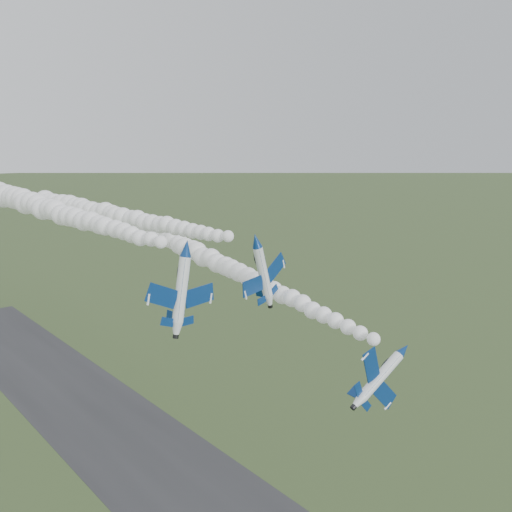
{
  "coord_description": "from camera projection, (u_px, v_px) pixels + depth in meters",
  "views": [
    {
      "loc": [
        -45.65,
        -43.2,
        57.57
      ],
      "look_at": [
        4.2,
        16.46,
        41.63
      ],
      "focal_mm": 40.0,
      "sensor_mm": 36.0,
      "label": 1
    }
  ],
  "objects": [
    {
      "name": "jet_lead",
      "position": [
        404.0,
        350.0,
        70.61
      ],
      "size": [
        4.96,
        11.24,
        8.02
      ],
      "rotation": [
        0.0,
        1.03,
        -0.06
      ],
      "color": "white"
    },
    {
      "name": "smoke_trail_jet_lead",
      "position": [
        228.0,
        268.0,
        101.27
      ],
      "size": [
        8.6,
        73.71,
        4.45
      ],
      "primitive_type": null,
      "rotation": [
        0.0,
        0.0,
        -0.06
      ],
      "color": "white"
    },
    {
      "name": "jet_pair_right",
      "position": [
        257.0,
        241.0,
        82.06
      ],
      "size": [
        10.1,
        12.45,
        4.02
      ],
      "rotation": [
        0.0,
        -0.31,
        0.2
      ],
      "color": "white"
    },
    {
      "name": "smoke_trail_jet_pair_left",
      "position": [
        53.0,
        210.0,
        98.28
      ],
      "size": [
        10.03,
        68.21,
        4.88
      ],
      "primitive_type": null,
      "rotation": [
        0.0,
        0.0,
        0.08
      ],
      "color": "white"
    },
    {
      "name": "jet_pair_left",
      "position": [
        187.0,
        248.0,
        72.59
      ],
      "size": [
        10.63,
        12.89,
        3.55
      ],
      "rotation": [
        0.0,
        0.18,
        0.08
      ],
      "color": "white"
    },
    {
      "name": "smoke_trail_jet_pair_right",
      "position": [
        120.0,
        216.0,
        102.93
      ],
      "size": [
        15.94,
        58.33,
        4.45
      ],
      "primitive_type": null,
      "rotation": [
        0.0,
        0.0,
        0.2
      ],
      "color": "white"
    },
    {
      "name": "runway",
      "position": [
        185.0,
        490.0,
        95.26
      ],
      "size": [
        24.0,
        260.0,
        0.04
      ],
      "primitive_type": "cube",
      "color": "#2C2B2E",
      "rests_on": "ground"
    }
  ]
}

